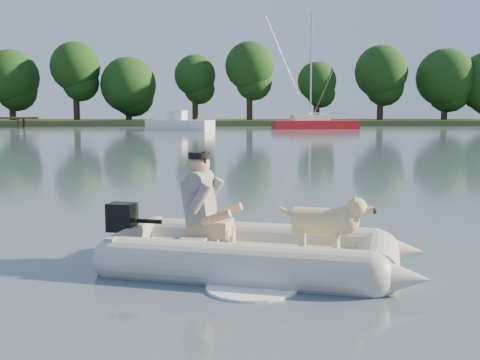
{
  "coord_description": "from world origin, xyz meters",
  "views": [
    {
      "loc": [
        -0.13,
        -7.37,
        1.81
      ],
      "look_at": [
        0.23,
        1.56,
        0.75
      ],
      "focal_mm": 45.0,
      "sensor_mm": 36.0,
      "label": 1
    }
  ],
  "objects_px": {
    "dog": "(319,226)",
    "motorboat": "(180,117)",
    "sailboat": "(314,124)",
    "dinghy": "(260,217)",
    "man": "(201,198)"
  },
  "relations": [
    {
      "from": "man",
      "to": "motorboat",
      "type": "distance_m",
      "value": 44.56
    },
    {
      "from": "man",
      "to": "dinghy",
      "type": "bearing_deg",
      "value": -4.24
    },
    {
      "from": "sailboat",
      "to": "motorboat",
      "type": "bearing_deg",
      "value": -171.19
    },
    {
      "from": "motorboat",
      "to": "dog",
      "type": "bearing_deg",
      "value": -61.25
    },
    {
      "from": "dinghy",
      "to": "man",
      "type": "xyz_separation_m",
      "value": [
        -0.67,
        0.25,
        0.19
      ]
    },
    {
      "from": "dog",
      "to": "motorboat",
      "type": "relative_size",
      "value": 0.16
    },
    {
      "from": "dinghy",
      "to": "motorboat",
      "type": "distance_m",
      "value": 44.87
    },
    {
      "from": "dinghy",
      "to": "sailboat",
      "type": "relative_size",
      "value": 0.46
    },
    {
      "from": "dog",
      "to": "motorboat",
      "type": "bearing_deg",
      "value": 111.92
    },
    {
      "from": "motorboat",
      "to": "sailboat",
      "type": "bearing_deg",
      "value": 38.66
    },
    {
      "from": "motorboat",
      "to": "sailboat",
      "type": "xyz_separation_m",
      "value": [
        12.03,
        3.27,
        -0.65
      ]
    },
    {
      "from": "motorboat",
      "to": "man",
      "type": "bearing_deg",
      "value": -62.88
    },
    {
      "from": "man",
      "to": "dog",
      "type": "xyz_separation_m",
      "value": [
        1.31,
        -0.39,
        -0.26
      ]
    },
    {
      "from": "dog",
      "to": "sailboat",
      "type": "height_order",
      "value": "sailboat"
    },
    {
      "from": "man",
      "to": "sailboat",
      "type": "distance_m",
      "value": 48.62
    }
  ]
}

